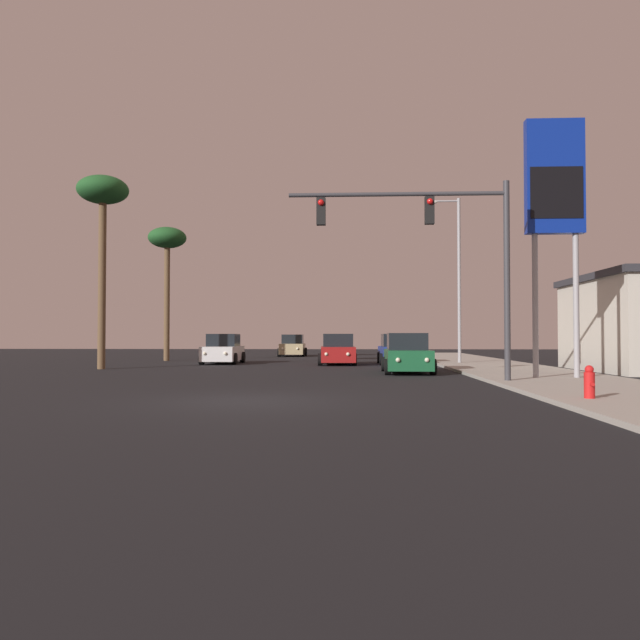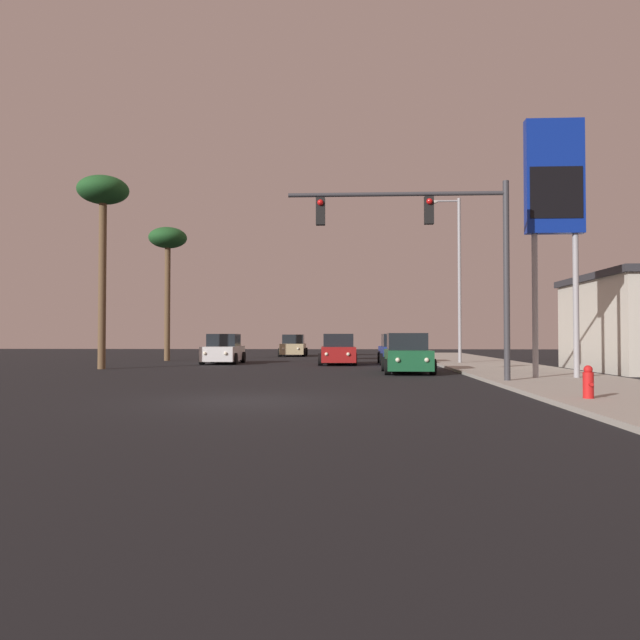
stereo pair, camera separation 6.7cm
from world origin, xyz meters
name	(u,v)px [view 1 (the left image)]	position (x,y,z in m)	size (l,w,h in m)	color
ground_plane	(249,401)	(0.00, 0.00, 0.00)	(120.00, 120.00, 0.00)	black
sidewalk_right	(530,374)	(9.50, 10.00, 0.06)	(5.00, 60.00, 0.12)	#9E998E
car_white	(223,350)	(-4.73, 20.15, 0.76)	(2.04, 4.32, 1.68)	silver
car_blue	(397,350)	(5.04, 19.81, 0.76)	(2.04, 4.33, 1.68)	navy
car_red	(338,351)	(1.79, 19.30, 0.76)	(2.04, 4.34, 1.68)	maroon
car_green	(407,355)	(4.85, 11.56, 0.76)	(2.04, 4.33, 1.68)	#195933
car_tan	(293,346)	(-1.98, 33.43, 0.76)	(2.04, 4.33, 1.68)	tan
traffic_light_mast	(443,239)	(5.48, 5.60, 4.72)	(7.22, 0.36, 6.50)	#38383D
street_lamp	(457,271)	(8.29, 19.43, 5.12)	(1.74, 0.24, 9.00)	#99999E
gas_station_sign	(555,191)	(9.58, 7.10, 6.62)	(2.00, 0.42, 9.00)	#99999E
fire_hydrant	(589,382)	(7.93, -0.22, 0.49)	(0.24, 0.34, 0.76)	red
palm_tree_near	(103,201)	(-9.26, 14.00, 7.96)	(2.40, 2.40, 9.16)	brown
palm_tree_mid	(167,245)	(-9.12, 24.00, 7.34)	(2.40, 2.40, 8.46)	brown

